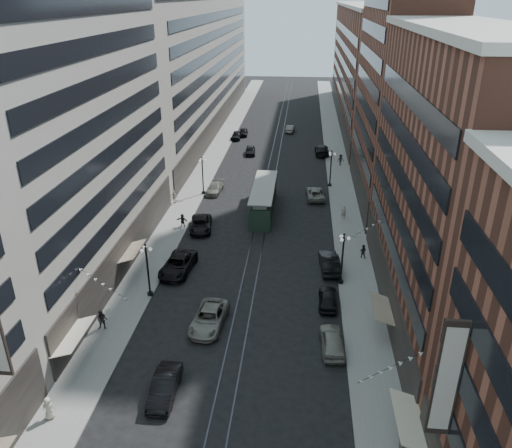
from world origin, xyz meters
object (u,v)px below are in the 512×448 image
at_px(car_5, 165,386).
at_px(pedestrian_2, 102,320).
at_px(pedestrian_6, 174,197).
at_px(lamppost_se_far, 342,257).
at_px(car_14, 290,129).
at_px(lamppost_sw_mid, 203,174).
at_px(car_8, 215,188).
at_px(car_extra_2, 328,298).
at_px(lamppost_se_mid, 331,167).
at_px(car_10, 329,262).
at_px(car_12, 322,150).
at_px(streetcar, 264,200).
at_px(pedestrian_1, 49,408).
at_px(pedestrian_4, 403,438).
at_px(car_4, 332,341).
at_px(car_11, 315,193).
at_px(pedestrian_9, 341,160).
at_px(lamppost_sw_far, 148,268).
at_px(car_extra_0, 209,318).
at_px(pedestrian_5, 182,220).
at_px(pedestrian_8, 343,212).
at_px(car_7, 201,224).
at_px(car_extra_1, 243,132).
at_px(car_2, 178,265).
at_px(car_9, 236,135).
at_px(pedestrian_7, 363,251).

height_order(car_5, pedestrian_2, pedestrian_2).
bearing_deg(pedestrian_6, pedestrian_2, 112.44).
relative_size(lamppost_se_far, pedestrian_6, 2.98).
relative_size(pedestrian_2, car_14, 0.42).
xyz_separation_m(lamppost_sw_mid, car_8, (1.51, 0.88, -2.40)).
xyz_separation_m(car_5, car_extra_2, (12.18, 12.80, -0.06)).
height_order(lamppost_se_mid, car_10, lamppost_se_mid).
xyz_separation_m(car_10, car_12, (0.22, 41.90, -0.00)).
height_order(streetcar, pedestrian_1, streetcar).
bearing_deg(pedestrian_4, car_4, 15.05).
bearing_deg(lamppost_se_far, lamppost_sw_mid, 128.66).
height_order(car_11, pedestrian_9, pedestrian_9).
height_order(car_5, pedestrian_6, pedestrian_6).
xyz_separation_m(lamppost_sw_far, car_extra_2, (17.00, 0.14, -2.36)).
bearing_deg(car_5, car_8, 93.92).
height_order(pedestrian_2, car_extra_0, pedestrian_2).
distance_m(pedestrian_1, pedestrian_5, 31.37).
bearing_deg(car_extra_2, pedestrian_9, -93.42).
xyz_separation_m(car_11, pedestrian_5, (-16.59, -11.36, 0.23)).
height_order(car_10, pedestrian_8, pedestrian_8).
bearing_deg(streetcar, pedestrian_9, 61.14).
distance_m(car_7, car_extra_2, 21.25).
xyz_separation_m(pedestrian_8, car_extra_1, (-17.83, 40.61, -0.35)).
relative_size(pedestrian_1, car_extra_0, 0.30).
relative_size(car_8, car_extra_1, 1.12).
xyz_separation_m(car_5, car_extra_1, (-3.00, 73.19, -0.06)).
distance_m(car_11, pedestrian_8, 7.93).
height_order(car_10, car_extra_0, car_10).
bearing_deg(pedestrian_2, lamppost_se_mid, 53.09).
bearing_deg(pedestrian_8, car_2, 26.72).
relative_size(lamppost_sw_mid, car_extra_2, 1.28).
height_order(lamppost_sw_mid, car_14, lamppost_sw_mid).
bearing_deg(car_extra_0, pedestrian_4, -34.52).
bearing_deg(car_4, pedestrian_1, 22.23).
xyz_separation_m(car_4, car_8, (-15.61, 34.11, -0.11)).
height_order(pedestrian_1, car_7, pedestrian_1).
distance_m(pedestrian_1, pedestrian_2, 10.02).
bearing_deg(car_12, pedestrian_1, 70.90).
bearing_deg(pedestrian_1, car_extra_2, -152.63).
bearing_deg(car_extra_1, car_11, -69.62).
bearing_deg(pedestrian_4, pedestrian_9, -6.53).
distance_m(pedestrian_1, car_extra_2, 25.03).
bearing_deg(car_8, car_12, 57.08).
distance_m(car_2, car_4, 19.08).
bearing_deg(car_10, car_4, 84.04).
height_order(car_8, car_9, car_9).
height_order(pedestrian_1, pedestrian_5, pedestrian_1).
distance_m(car_8, car_extra_1, 32.66).
relative_size(pedestrian_7, pedestrian_9, 0.83).
bearing_deg(car_12, car_8, 50.51).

